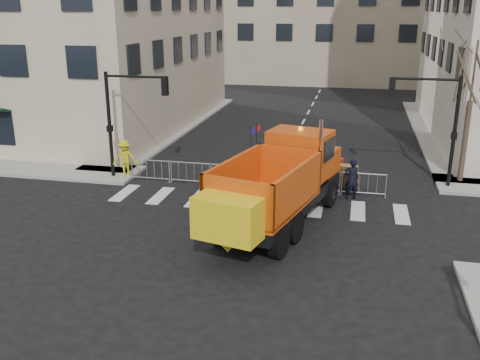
% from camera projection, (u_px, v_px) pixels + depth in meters
% --- Properties ---
extents(ground, '(120.00, 120.00, 0.00)m').
position_uv_depth(ground, '(231.00, 256.00, 18.77)').
color(ground, black).
rests_on(ground, ground).
extents(sidewalk_back, '(64.00, 5.00, 0.15)m').
position_uv_depth(sidewalk_back, '(271.00, 181.00, 26.65)').
color(sidewalk_back, gray).
rests_on(sidewalk_back, ground).
extents(traffic_light_left, '(0.18, 0.18, 5.40)m').
position_uv_depth(traffic_light_left, '(110.00, 127.00, 26.55)').
color(traffic_light_left, black).
rests_on(traffic_light_left, ground).
extents(traffic_light_right, '(0.18, 0.18, 5.40)m').
position_uv_depth(traffic_light_right, '(454.00, 134.00, 25.02)').
color(traffic_light_right, black).
rests_on(traffic_light_right, ground).
extents(crowd_barriers, '(12.60, 0.60, 1.10)m').
position_uv_depth(crowd_barriers, '(253.00, 177.00, 25.82)').
color(crowd_barriers, '#9EA0A5').
rests_on(crowd_barriers, ground).
extents(street_tree, '(3.00, 3.00, 7.50)m').
position_uv_depth(street_tree, '(469.00, 108.00, 25.48)').
color(street_tree, '#382B21').
rests_on(street_tree, ground).
extents(plow_truck, '(5.37, 11.05, 4.15)m').
position_uv_depth(plow_truck, '(278.00, 182.00, 20.82)').
color(plow_truck, black).
rests_on(plow_truck, ground).
extents(cop_a, '(0.81, 0.68, 1.88)m').
position_uv_depth(cop_a, '(352.00, 179.00, 24.18)').
color(cop_a, black).
rests_on(cop_a, ground).
extents(cop_b, '(1.10, 0.95, 1.95)m').
position_uv_depth(cop_b, '(300.00, 175.00, 24.65)').
color(cop_b, black).
rests_on(cop_b, ground).
extents(cop_c, '(0.80, 1.24, 1.97)m').
position_uv_depth(cop_c, '(312.00, 175.00, 24.53)').
color(cop_c, black).
rests_on(cop_c, ground).
extents(worker, '(1.32, 0.88, 1.90)m').
position_uv_depth(worker, '(125.00, 158.00, 26.92)').
color(worker, gold).
rests_on(worker, sidewalk_back).
extents(newspaper_box, '(0.51, 0.47, 1.10)m').
position_uv_depth(newspaper_box, '(338.00, 169.00, 26.52)').
color(newspaper_box, '#B0250D').
rests_on(newspaper_box, sidewalk_back).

